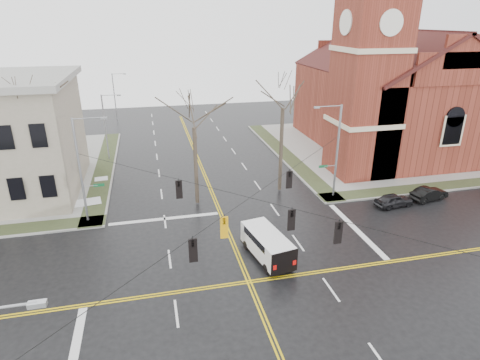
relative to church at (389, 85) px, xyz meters
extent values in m
plane|color=black|center=(-24.76, -24.78, -8.43)|extent=(120.00, 120.00, 0.00)
cube|color=gray|center=(0.24, 0.22, -8.36)|extent=(30.00, 30.00, 0.15)
cube|color=#30371E|center=(-13.56, 0.22, -8.28)|extent=(2.00, 30.00, 0.02)
cube|color=#30371E|center=(0.24, -13.58, -8.28)|extent=(30.00, 2.00, 0.02)
cube|color=#30371E|center=(-35.96, 0.22, -8.28)|extent=(2.00, 30.00, 0.02)
cube|color=gold|center=(-24.88, -24.78, -8.43)|extent=(0.12, 100.00, 0.01)
cube|color=gold|center=(-24.64, -24.78, -8.43)|extent=(0.12, 100.00, 0.01)
cube|color=gold|center=(-24.76, -24.90, -8.43)|extent=(100.00, 0.12, 0.01)
cube|color=gold|center=(-24.76, -24.66, -8.43)|extent=(100.00, 0.12, 0.01)
cube|color=silver|center=(-29.76, -14.28, -8.43)|extent=(9.50, 0.50, 0.01)
cube|color=silver|center=(-14.26, -19.78, -8.43)|extent=(0.50, 9.50, 0.01)
cube|color=maroon|center=(-7.76, -7.78, 1.57)|extent=(6.00, 6.00, 20.00)
cylinder|color=silver|center=(-7.76, -10.83, 7.57)|extent=(2.40, 0.15, 2.40)
cylinder|color=silver|center=(-10.81, -7.78, 7.57)|extent=(0.15, 2.40, 2.40)
cube|color=maroon|center=(1.24, 1.22, -3.43)|extent=(18.00, 24.00, 10.00)
cube|color=maroon|center=(-7.96, -4.78, -6.23)|extent=(2.00, 5.00, 4.40)
cylinder|color=gray|center=(-13.26, -13.28, -3.78)|extent=(0.20, 0.20, 9.00)
cylinder|color=gray|center=(-13.86, -13.28, -5.13)|extent=(1.20, 0.06, 0.06)
cube|color=#0D4E28|center=(-14.56, -13.28, -5.13)|extent=(0.90, 0.04, 0.25)
cylinder|color=gray|center=(-14.46, -13.28, 0.62)|extent=(2.40, 0.08, 0.08)
cube|color=gray|center=(-15.66, -13.28, 0.57)|extent=(0.50, 0.22, 0.15)
cylinder|color=gray|center=(-36.26, -13.28, -3.78)|extent=(0.20, 0.20, 9.00)
cylinder|color=gray|center=(-35.66, -13.28, -5.13)|extent=(1.20, 0.06, 0.06)
cube|color=#0D4E28|center=(-34.96, -13.28, -5.13)|extent=(0.90, 0.04, 0.25)
cylinder|color=gray|center=(-35.06, -13.28, 0.62)|extent=(2.40, 0.08, 0.08)
cube|color=gray|center=(-33.86, -13.28, 0.57)|extent=(0.50, 0.22, 0.15)
cube|color=gray|center=(-33.86, -36.28, 0.57)|extent=(0.50, 0.22, 0.15)
cylinder|color=black|center=(-24.76, -24.78, -2.23)|extent=(23.02, 23.02, 0.03)
cylinder|color=black|center=(-24.76, -24.78, -2.23)|extent=(23.02, 23.02, 0.03)
imported|color=black|center=(-28.76, -28.78, -2.98)|extent=(0.21, 0.26, 1.30)
imported|color=black|center=(-20.76, -20.78, -2.98)|extent=(0.21, 0.26, 1.30)
imported|color=#E09E0D|center=(-26.76, -26.78, -2.98)|extent=(0.21, 0.26, 1.30)
imported|color=black|center=(-28.76, -20.78, -2.98)|extent=(0.21, 0.26, 1.30)
imported|color=black|center=(-20.76, -28.78, -2.98)|extent=(0.21, 0.26, 1.30)
imported|color=black|center=(-22.76, -26.78, -2.98)|extent=(0.21, 0.26, 1.30)
cylinder|color=gray|center=(-35.56, 3.22, -4.33)|extent=(0.16, 0.16, 8.00)
cylinder|color=gray|center=(-34.56, 3.22, -0.43)|extent=(2.00, 0.07, 0.07)
cube|color=gray|center=(-33.56, 3.22, -0.48)|extent=(0.45, 0.20, 0.13)
cylinder|color=gray|center=(-35.56, 23.22, -4.33)|extent=(0.16, 0.16, 8.00)
cylinder|color=gray|center=(-34.56, 23.22, -0.43)|extent=(2.00, 0.07, 0.07)
cube|color=gray|center=(-33.56, 23.22, -0.48)|extent=(0.45, 0.20, 0.13)
cube|color=white|center=(-22.76, -22.24, -7.27)|extent=(2.87, 5.39, 1.64)
cube|color=white|center=(-23.15, -20.15, -7.52)|extent=(2.10, 1.21, 1.16)
cube|color=black|center=(-23.21, -19.82, -6.98)|extent=(1.78, 0.44, 0.77)
cube|color=black|center=(-22.80, -22.05, -6.74)|extent=(2.59, 3.78, 0.53)
cube|color=#B70C0A|center=(-23.04, -24.94, -7.47)|extent=(0.24, 0.11, 0.33)
cube|color=#B70C0A|center=(-21.55, -24.67, -7.47)|extent=(0.24, 0.11, 0.33)
cube|color=black|center=(-22.76, -22.24, -8.11)|extent=(2.93, 5.45, 0.10)
cylinder|color=black|center=(-23.94, -20.74, -8.09)|extent=(0.37, 0.73, 0.70)
cylinder|color=black|center=(-22.19, -20.42, -8.09)|extent=(0.37, 0.73, 0.70)
cylinder|color=black|center=(-23.33, -24.07, -8.09)|extent=(0.37, 0.73, 0.70)
cylinder|color=black|center=(-21.59, -23.75, -8.09)|extent=(0.37, 0.73, 0.70)
imported|color=black|center=(-8.72, -16.58, -7.80)|extent=(3.87, 1.93, 1.27)
imported|color=black|center=(-4.58, -16.04, -7.79)|extent=(4.12, 2.18, 1.29)
cylinder|color=#382D23|center=(-40.11, -10.54, -3.94)|extent=(0.36, 0.36, 8.68)
cylinder|color=#382D23|center=(-26.54, -11.85, -4.63)|extent=(0.36, 0.36, 7.30)
cylinder|color=#382D23|center=(-17.95, -10.66, -4.10)|extent=(0.36, 0.36, 8.37)
camera|label=1|loc=(-30.41, -46.37, 7.95)|focal=30.00mm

